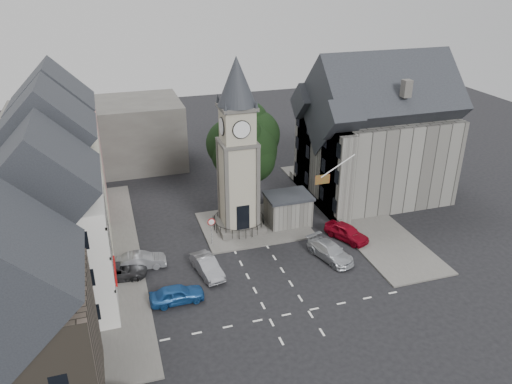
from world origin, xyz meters
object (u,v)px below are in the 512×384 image
object	(u,v)px
clock_tower	(238,148)
pedestrian	(340,210)
stone_shelter	(288,209)
car_west_blue	(177,294)
car_east_red	(347,232)

from	to	relation	value
clock_tower	pedestrian	size ratio (longest dim) A/B	8.45
stone_shelter	car_west_blue	bearing A→B (deg)	-143.46
stone_shelter	pedestrian	distance (m)	5.37
car_east_red	stone_shelter	bearing A→B (deg)	107.41
car_west_blue	stone_shelter	bearing A→B (deg)	-54.36
car_west_blue	car_east_red	xyz separation A→B (m)	(16.37, 4.61, 0.04)
stone_shelter	car_east_red	xyz separation A→B (m)	(4.07, -4.50, -0.81)
clock_tower	pedestrian	bearing A→B (deg)	-6.16
car_west_blue	pedestrian	world-z (taller)	pedestrian
clock_tower	car_east_red	xyz separation A→B (m)	(8.87, -4.99, -7.38)
car_east_red	pedestrian	world-z (taller)	pedestrian
clock_tower	stone_shelter	world-z (taller)	clock_tower
stone_shelter	car_west_blue	xyz separation A→B (m)	(-12.30, -9.11, -0.85)
stone_shelter	car_east_red	distance (m)	6.12
car_east_red	pedestrian	bearing A→B (deg)	47.71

